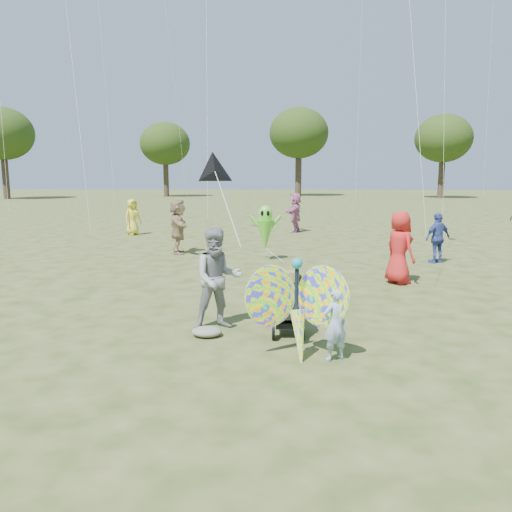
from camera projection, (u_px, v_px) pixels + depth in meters
The scene contains 14 objects.
ground at pixel (263, 334), 8.50m from camera, with size 160.00×160.00×0.00m, color #51592B.
child_girl at pixel (335, 324), 7.23m from camera, with size 0.39×0.26×1.08m, color #92AFCF.
adult_man at pixel (218, 279), 8.68m from camera, with size 0.87×0.68×1.79m, color gray.
grey_bag at pixel (207, 332), 8.37m from camera, with size 0.51×0.42×0.16m, color slate.
crowd_a at pixel (399, 248), 12.31m from camera, with size 0.88×0.57×1.80m, color red.
crowd_c at pixel (438, 238), 15.18m from camera, with size 0.91×0.38×1.55m, color #364895.
crowd_d at pixel (178, 226), 16.98m from camera, with size 1.74×0.55×1.88m, color tan.
crowd_g at pixel (133, 217), 22.24m from camera, with size 0.78×0.51×1.60m, color yellow.
crowd_j at pixel (295, 213), 23.24m from camera, with size 1.71×0.55×1.85m, color #C06D9F.
jogging_stroller at pixel (288, 298), 8.49m from camera, with size 0.54×1.06×1.09m.
butterfly_kite at pixel (298, 309), 7.28m from camera, with size 1.74×0.75×1.70m.
delta_kite_rig at pixel (215, 171), 10.15m from camera, with size 1.13×2.02×1.73m.
alien_kite at pixel (265, 230), 15.62m from camera, with size 1.12×0.69×1.74m.
tree_line at pixel (318, 133), 51.50m from camera, with size 91.78×33.60×10.79m.
Camera 1 is at (0.36, -8.16, 2.69)m, focal length 35.00 mm.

